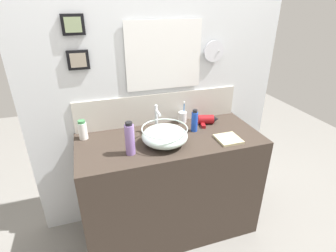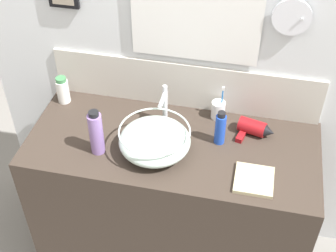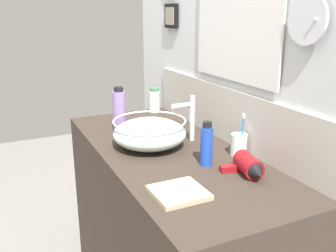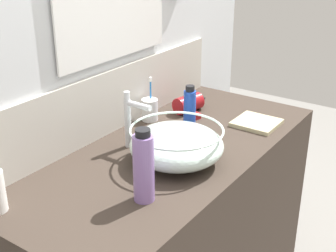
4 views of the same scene
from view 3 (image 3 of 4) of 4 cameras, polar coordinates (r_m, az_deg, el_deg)
name	(u,v)px [view 3 (image 3 of 4)]	position (r m, az deg, el deg)	size (l,w,h in m)	color
vanity_counter	(170,236)	(1.81, 0.28, -16.39)	(1.33, 0.58, 0.86)	#382D26
back_panel	(235,73)	(1.69, 10.15, 8.01)	(2.00, 0.09, 2.33)	silver
glass_bowl_sink	(150,133)	(1.62, -2.82, -1.06)	(0.32, 0.32, 0.12)	silver
faucet	(190,115)	(1.68, 3.31, 1.64)	(0.02, 0.11, 0.21)	silver
hair_drier	(249,167)	(1.38, 12.23, -6.07)	(0.18, 0.14, 0.07)	maroon
toothbrush_cup	(239,144)	(1.56, 10.73, -2.76)	(0.07, 0.07, 0.18)	white
lotion_bottle	(207,145)	(1.43, 5.91, -2.86)	(0.05, 0.05, 0.17)	blue
spray_bottle	(119,111)	(1.81, -7.43, 2.24)	(0.06, 0.06, 0.23)	#8C6BB2
shampoo_bottle	(154,100)	(2.18, -2.09, 3.91)	(0.06, 0.06, 0.14)	white
hand_towel	(179,193)	(1.23, 1.63, -10.10)	(0.16, 0.17, 0.02)	tan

